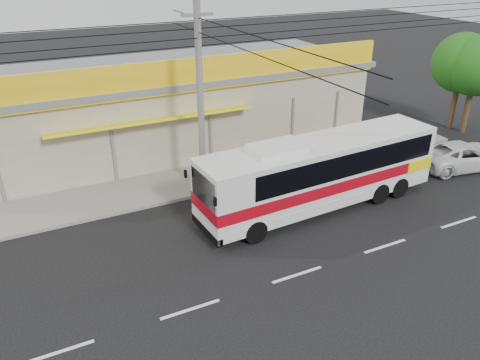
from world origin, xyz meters
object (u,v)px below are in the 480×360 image
at_px(coach_bus, 324,168).
at_px(tree_far, 464,65).
at_px(utility_pole, 198,32).
at_px(tree_near, 478,68).
at_px(white_car, 464,155).

bearing_deg(coach_bus, tree_far, 16.42).
height_order(coach_bus, utility_pole, utility_pole).
distance_m(tree_near, tree_far, 0.90).
distance_m(coach_bus, tree_near, 14.28).
xyz_separation_m(coach_bus, white_car, (8.98, 0.14, -1.15)).
bearing_deg(white_car, tree_near, -39.40).
height_order(coach_bus, white_car, coach_bus).
relative_size(coach_bus, tree_far, 1.89).
relative_size(utility_pole, tree_far, 5.72).
bearing_deg(tree_far, tree_near, -80.17).
bearing_deg(coach_bus, utility_pole, 137.44).
xyz_separation_m(coach_bus, utility_pole, (-4.22, 3.47, 5.46)).
bearing_deg(tree_far, white_car, -133.88).
relative_size(coach_bus, white_car, 2.29).
bearing_deg(tree_far, coach_bus, -160.49).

